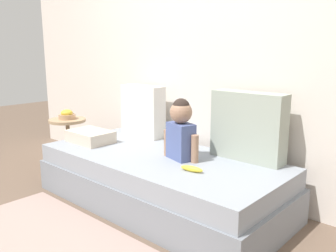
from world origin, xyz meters
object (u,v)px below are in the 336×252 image
object	(u,v)px
throw_pillow_right	(248,126)
banana	(192,169)
folded_blanket	(90,136)
fruit_bowl	(67,115)
couch	(160,180)
throw_pillow_left	(143,111)
side_table	(68,130)
toddler	(181,128)

from	to	relation	value
throw_pillow_right	banana	bearing A→B (deg)	-105.31
folded_blanket	fruit_bowl	bearing A→B (deg)	165.23
couch	throw_pillow_right	xyz separation A→B (m)	(0.56, 0.37, 0.46)
throw_pillow_right	folded_blanket	bearing A→B (deg)	-159.65
couch	throw_pillow_right	bearing A→B (deg)	33.16
throw_pillow_left	folded_blanket	distance (m)	0.55
folded_blanket	side_table	xyz separation A→B (m)	(-0.62, 0.16, -0.07)
toddler	banana	xyz separation A→B (m)	(0.24, -0.17, -0.22)
side_table	folded_blanket	bearing A→B (deg)	-14.77
banana	fruit_bowl	bearing A→B (deg)	174.38
throw_pillow_left	folded_blanket	world-z (taller)	throw_pillow_left
throw_pillow_left	fruit_bowl	xyz separation A→B (m)	(-0.80, -0.32, -0.09)
couch	throw_pillow_left	distance (m)	0.81
throw_pillow_left	banana	world-z (taller)	throw_pillow_left
banana	throw_pillow_left	bearing A→B (deg)	153.32
banana	fruit_bowl	world-z (taller)	fruit_bowl
side_table	banana	bearing A→B (deg)	-5.62
couch	banana	xyz separation A→B (m)	(0.43, -0.13, 0.23)
couch	toddler	bearing A→B (deg)	13.29
folded_blanket	throw_pillow_left	bearing A→B (deg)	69.51
banana	side_table	distance (m)	1.80
couch	fruit_bowl	bearing A→B (deg)	178.04
throw_pillow_right	folded_blanket	xyz separation A→B (m)	(-1.31, -0.49, -0.21)
side_table	fruit_bowl	bearing A→B (deg)	-90.00
throw_pillow_right	side_table	distance (m)	1.98
couch	throw_pillow_right	world-z (taller)	throw_pillow_right
couch	throw_pillow_left	world-z (taller)	throw_pillow_left
banana	throw_pillow_right	bearing A→B (deg)	74.69
couch	throw_pillow_right	size ratio (longest dim) A/B	3.61
folded_blanket	toddler	bearing A→B (deg)	9.80
side_table	fruit_bowl	xyz separation A→B (m)	(0.00, -0.00, 0.16)
banana	side_table	xyz separation A→B (m)	(-1.80, 0.18, -0.03)
banana	fruit_bowl	xyz separation A→B (m)	(-1.80, 0.18, 0.13)
couch	banana	distance (m)	0.50
folded_blanket	side_table	bearing A→B (deg)	165.23
toddler	side_table	distance (m)	1.57
fruit_bowl	throw_pillow_right	bearing A→B (deg)	9.45
throw_pillow_left	folded_blanket	xyz separation A→B (m)	(-0.18, -0.49, -0.19)
throw_pillow_right	side_table	bearing A→B (deg)	-170.55
folded_blanket	throw_pillow_right	bearing A→B (deg)	20.35
toddler	fruit_bowl	size ratio (longest dim) A/B	2.70
couch	fruit_bowl	distance (m)	1.41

